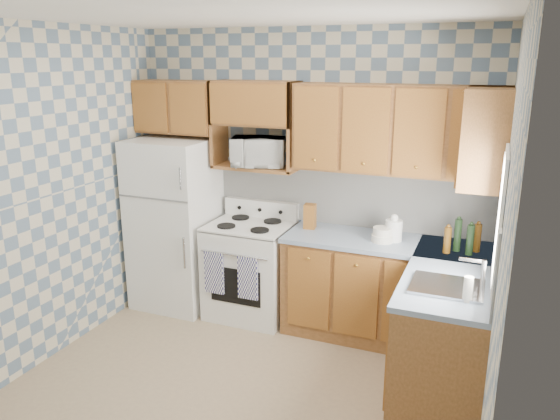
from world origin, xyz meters
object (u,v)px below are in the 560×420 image
(stove_body, at_px, (250,271))
(microwave, at_px, (258,152))
(refrigerator, at_px, (175,224))
(electric_kettle, at_px, (394,230))

(stove_body, distance_m, microwave, 1.15)
(refrigerator, distance_m, electric_kettle, 2.15)
(stove_body, xyz_separation_m, microwave, (0.03, 0.15, 1.14))
(microwave, relative_size, electric_kettle, 2.69)
(stove_body, height_order, electric_kettle, electric_kettle)
(refrigerator, relative_size, microwave, 3.43)
(stove_body, bearing_deg, microwave, 80.09)
(refrigerator, bearing_deg, stove_body, 1.78)
(refrigerator, xyz_separation_m, electric_kettle, (2.15, 0.05, 0.17))
(electric_kettle, bearing_deg, stove_body, -178.72)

